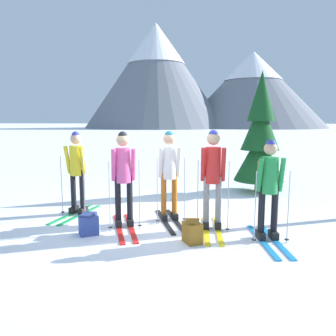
{
  "coord_description": "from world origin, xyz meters",
  "views": [
    {
      "loc": [
        1.05,
        -6.12,
        1.99
      ],
      "look_at": [
        0.22,
        0.4,
        1.05
      ],
      "focal_mm": 35.61,
      "sensor_mm": 36.0,
      "label": 1
    }
  ],
  "objects_px": {
    "skier_in_pink": "(123,175)",
    "skier_in_green": "(269,184)",
    "backpack_on_snow_beside": "(192,232)",
    "skier_in_white": "(169,170)",
    "skier_in_red": "(213,173)",
    "skier_in_yellow": "(77,169)",
    "pine_tree_near": "(260,138)",
    "backpack_on_snow_front": "(89,224)"
  },
  "relations": [
    {
      "from": "skier_in_pink",
      "to": "skier_in_green",
      "type": "distance_m",
      "value": 2.58
    },
    {
      "from": "skier_in_green",
      "to": "backpack_on_snow_beside",
      "type": "bearing_deg",
      "value": -165.36
    },
    {
      "from": "skier_in_white",
      "to": "backpack_on_snow_beside",
      "type": "height_order",
      "value": "skier_in_white"
    },
    {
      "from": "skier_in_white",
      "to": "skier_in_red",
      "type": "relative_size",
      "value": 0.98
    },
    {
      "from": "skier_in_white",
      "to": "skier_in_red",
      "type": "distance_m",
      "value": 0.97
    },
    {
      "from": "skier_in_green",
      "to": "backpack_on_snow_beside",
      "type": "relative_size",
      "value": 4.25
    },
    {
      "from": "skier_in_red",
      "to": "backpack_on_snow_beside",
      "type": "xyz_separation_m",
      "value": [
        -0.32,
        -0.75,
        -0.86
      ]
    },
    {
      "from": "skier_in_yellow",
      "to": "backpack_on_snow_beside",
      "type": "distance_m",
      "value": 3.0
    },
    {
      "from": "skier_in_green",
      "to": "skier_in_yellow",
      "type": "bearing_deg",
      "value": 164.01
    },
    {
      "from": "skier_in_red",
      "to": "backpack_on_snow_beside",
      "type": "bearing_deg",
      "value": -113.09
    },
    {
      "from": "skier_in_red",
      "to": "pine_tree_near",
      "type": "distance_m",
      "value": 3.72
    },
    {
      "from": "skier_in_white",
      "to": "pine_tree_near",
      "type": "xyz_separation_m",
      "value": [
        2.16,
        3.0,
        0.5
      ]
    },
    {
      "from": "skier_in_yellow",
      "to": "skier_in_green",
      "type": "xyz_separation_m",
      "value": [
        3.77,
        -1.08,
        -0.03
      ]
    },
    {
      "from": "skier_in_pink",
      "to": "backpack_on_snow_front",
      "type": "relative_size",
      "value": 4.51
    },
    {
      "from": "skier_in_yellow",
      "to": "backpack_on_snow_front",
      "type": "height_order",
      "value": "skier_in_yellow"
    },
    {
      "from": "skier_in_white",
      "to": "skier_in_green",
      "type": "height_order",
      "value": "skier_in_white"
    },
    {
      "from": "skier_in_white",
      "to": "backpack_on_snow_beside",
      "type": "distance_m",
      "value": 1.56
    },
    {
      "from": "skier_in_pink",
      "to": "pine_tree_near",
      "type": "relative_size",
      "value": 0.54
    },
    {
      "from": "skier_in_pink",
      "to": "pine_tree_near",
      "type": "height_order",
      "value": "pine_tree_near"
    },
    {
      "from": "skier_in_red",
      "to": "backpack_on_snow_front",
      "type": "height_order",
      "value": "skier_in_red"
    },
    {
      "from": "skier_in_red",
      "to": "backpack_on_snow_beside",
      "type": "distance_m",
      "value": 1.19
    },
    {
      "from": "skier_in_white",
      "to": "skier_in_pink",
      "type": "bearing_deg",
      "value": -145.43
    },
    {
      "from": "skier_in_red",
      "to": "backpack_on_snow_front",
      "type": "xyz_separation_m",
      "value": [
        -2.15,
        -0.59,
        -0.86
      ]
    },
    {
      "from": "skier_in_yellow",
      "to": "skier_in_green",
      "type": "relative_size",
      "value": 1.05
    },
    {
      "from": "skier_in_white",
      "to": "skier_in_green",
      "type": "relative_size",
      "value": 1.06
    },
    {
      "from": "skier_in_pink",
      "to": "pine_tree_near",
      "type": "bearing_deg",
      "value": 50.23
    },
    {
      "from": "skier_in_pink",
      "to": "skier_in_green",
      "type": "relative_size",
      "value": 1.07
    },
    {
      "from": "skier_in_yellow",
      "to": "pine_tree_near",
      "type": "distance_m",
      "value": 5.04
    },
    {
      "from": "pine_tree_near",
      "to": "backpack_on_snow_front",
      "type": "bearing_deg",
      "value": -130.54
    },
    {
      "from": "pine_tree_near",
      "to": "backpack_on_snow_front",
      "type": "height_order",
      "value": "pine_tree_near"
    },
    {
      "from": "skier_in_pink",
      "to": "skier_in_white",
      "type": "relative_size",
      "value": 1.0
    },
    {
      "from": "skier_in_yellow",
      "to": "skier_in_white",
      "type": "height_order",
      "value": "skier_in_white"
    },
    {
      "from": "skier_in_pink",
      "to": "backpack_on_snow_front",
      "type": "distance_m",
      "value": 1.08
    },
    {
      "from": "skier_in_red",
      "to": "skier_in_green",
      "type": "relative_size",
      "value": 1.09
    },
    {
      "from": "skier_in_white",
      "to": "skier_in_yellow",
      "type": "bearing_deg",
      "value": 174.16
    },
    {
      "from": "skier_in_pink",
      "to": "skier_in_white",
      "type": "bearing_deg",
      "value": 34.57
    },
    {
      "from": "skier_in_pink",
      "to": "skier_in_red",
      "type": "xyz_separation_m",
      "value": [
        1.64,
        0.09,
        0.05
      ]
    },
    {
      "from": "backpack_on_snow_front",
      "to": "skier_in_yellow",
      "type": "bearing_deg",
      "value": 119.47
    },
    {
      "from": "skier_in_green",
      "to": "pine_tree_near",
      "type": "xyz_separation_m",
      "value": [
        0.39,
        3.88,
        0.58
      ]
    },
    {
      "from": "backpack_on_snow_beside",
      "to": "pine_tree_near",
      "type": "bearing_deg",
      "value": 68.81
    },
    {
      "from": "skier_in_red",
      "to": "skier_in_white",
      "type": "bearing_deg",
      "value": 152.38
    },
    {
      "from": "skier_in_white",
      "to": "backpack_on_snow_front",
      "type": "xyz_separation_m",
      "value": [
        -1.29,
        -1.04,
        -0.83
      ]
    }
  ]
}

